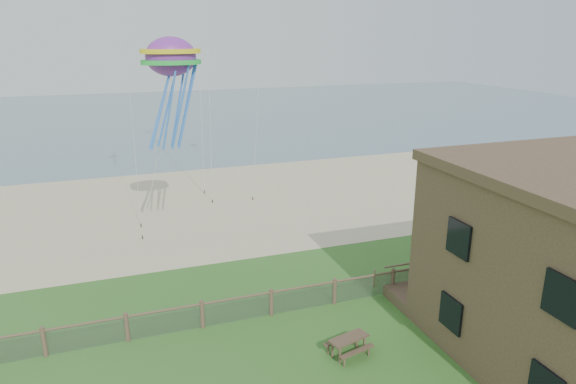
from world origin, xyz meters
name	(u,v)px	position (x,y,z in m)	size (l,w,h in m)	color
sand_beach	(204,205)	(0.00, 22.00, 0.00)	(72.00, 20.00, 0.02)	#C9BA91
ocean	(150,116)	(0.00, 66.00, 0.00)	(160.00, 68.00, 0.02)	slate
chainlink_fence	(271,304)	(0.00, 6.00, 0.55)	(36.20, 0.20, 1.25)	brown
motel_deck	(526,275)	(13.00, 5.00, 0.25)	(15.00, 2.00, 0.50)	brown
picnic_table	(348,347)	(1.91, 2.27, 0.33)	(1.56, 1.18, 0.66)	brown
octopus_kite	(173,89)	(-2.65, 13.79, 9.08)	(2.99, 2.11, 6.15)	#E42450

